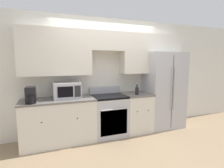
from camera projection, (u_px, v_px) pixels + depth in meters
name	position (u px, v px, depth m)	size (l,w,h in m)	color
ground_plane	(117.00, 140.00, 3.65)	(12.00, 12.00, 0.00)	#937A5B
wall_back	(108.00, 65.00, 3.99)	(8.00, 0.39, 2.60)	silver
lower_cabinets_left	(59.00, 121.00, 3.49)	(1.42, 0.64, 0.89)	silver
lower_cabinets_right	(136.00, 112.00, 4.10)	(0.63, 0.64, 0.89)	silver
oven_range	(109.00, 115.00, 3.86)	(0.73, 0.65, 1.05)	#B7B7BC
refrigerator	(162.00, 90.00, 4.38)	(0.92, 0.81, 1.84)	#B7B7BC
microwave	(67.00, 90.00, 3.53)	(0.53, 0.40, 0.32)	#B7B7BC
bottle	(137.00, 91.00, 3.90)	(0.08, 0.08, 0.22)	black
coffee_maker	(31.00, 95.00, 3.11)	(0.18, 0.28, 0.29)	black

